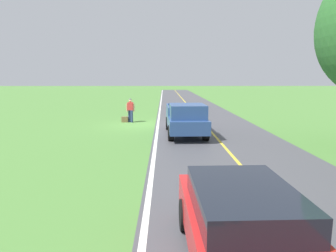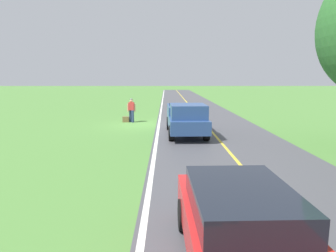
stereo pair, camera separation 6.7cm
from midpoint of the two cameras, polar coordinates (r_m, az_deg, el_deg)
The scene contains 8 objects.
ground_plane at distance 20.47m, azimuth -5.27°, elevation 0.28°, with size 200.00×200.00×0.00m, color #4C7F38.
road_surface at distance 20.60m, azimuth 7.05°, elevation 0.31°, with size 6.88×120.00×0.00m, color #47474C.
lane_edge_line at distance 20.42m, azimuth -2.05°, elevation 0.31°, with size 0.16×117.60×0.00m, color silver.
lane_centre_line at distance 20.60m, azimuth 7.05°, elevation 0.32°, with size 0.14×117.60×0.00m, color gold.
hitchhiker_walking at distance 21.57m, azimuth -7.37°, elevation 3.33°, with size 0.62×0.53×1.75m.
suitcase_carried at distance 21.67m, azimuth -8.45°, elevation 1.27°, with size 0.20×0.46×0.41m, color brown.
pickup_truck_passing at distance 16.48m, azimuth 3.35°, elevation 1.51°, with size 2.20×5.45×1.82m.
sedan_ahead_same_lane at distance 5.29m, azimuth 14.25°, elevation -18.50°, with size 2.02×4.45×1.41m.
Camera 1 is at (-1.58, 20.16, 3.20)m, focal length 31.43 mm.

